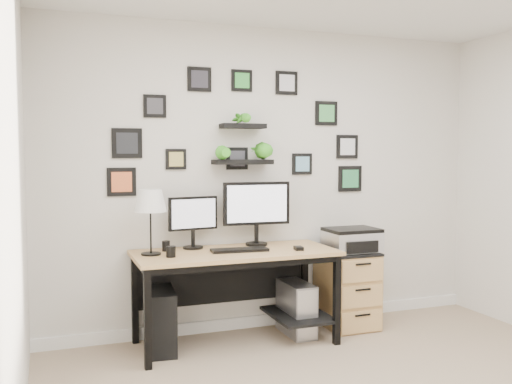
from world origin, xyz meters
name	(u,v)px	position (x,y,z in m)	size (l,w,h in m)	color
room	(272,319)	(0.00, 1.98, 0.05)	(4.00, 4.00, 4.00)	tan
desk	(238,265)	(-0.42, 1.67, 0.63)	(1.60, 0.70, 0.75)	tan
monitor_left	(193,218)	(-0.74, 1.85, 1.00)	(0.41, 0.18, 0.42)	black
monitor_right	(257,208)	(-0.20, 1.83, 1.07)	(0.58, 0.19, 0.53)	black
keyboard	(240,250)	(-0.43, 1.60, 0.76)	(0.45, 0.14, 0.02)	black
mouse	(299,248)	(0.03, 1.50, 0.76)	(0.06, 0.10, 0.03)	black
table_lamp	(150,202)	(-1.12, 1.69, 1.15)	(0.25, 0.25, 0.50)	black
mug	(171,252)	(-0.99, 1.54, 0.79)	(0.07, 0.07, 0.08)	black
pen_cup	(166,246)	(-0.98, 1.81, 0.79)	(0.06, 0.06, 0.08)	black
pc_tower_black	(160,320)	(-1.05, 1.68, 0.24)	(0.21, 0.48, 0.48)	black
pc_tower_grey	(296,308)	(0.10, 1.68, 0.22)	(0.20, 0.45, 0.44)	gray
file_cabinet	(347,289)	(0.61, 1.72, 0.34)	(0.43, 0.53, 0.67)	tan
printer	(352,240)	(0.64, 1.70, 0.77)	(0.44, 0.36, 0.20)	silver
wall_decor	(244,138)	(-0.27, 1.93, 1.65)	(2.30, 0.18, 1.06)	black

